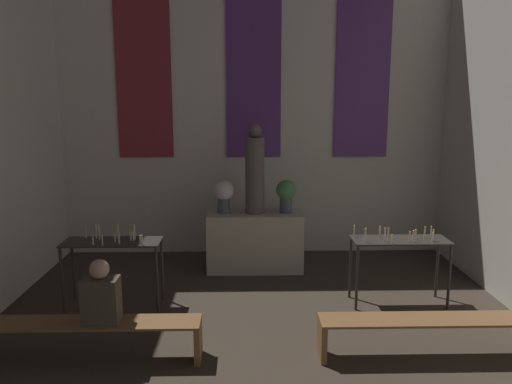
# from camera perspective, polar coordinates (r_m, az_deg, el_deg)

# --- Properties ---
(wall_back) EXTENTS (6.69, 0.16, 5.23)m
(wall_back) POSITION_cam_1_polar(r_m,az_deg,el_deg) (8.50, -0.27, 10.60)
(wall_back) COLOR silver
(wall_back) RESTS_ON ground_plane
(altar) EXTENTS (1.48, 0.63, 0.91)m
(altar) POSITION_cam_1_polar(r_m,az_deg,el_deg) (7.85, -0.13, -5.62)
(altar) COLOR #BCB29E
(altar) RESTS_ON ground_plane
(statue) EXTENTS (0.29, 0.29, 1.37)m
(statue) POSITION_cam_1_polar(r_m,az_deg,el_deg) (7.61, -0.14, 2.27)
(statue) COLOR #5B5651
(statue) RESTS_ON altar
(flower_vase_left) EXTENTS (0.31, 0.31, 0.51)m
(flower_vase_left) POSITION_cam_1_polar(r_m,az_deg,el_deg) (7.67, -3.72, -0.20)
(flower_vase_left) COLOR #4C5666
(flower_vase_left) RESTS_ON altar
(flower_vase_right) EXTENTS (0.31, 0.31, 0.51)m
(flower_vase_right) POSITION_cam_1_polar(r_m,az_deg,el_deg) (7.69, 3.45, -0.17)
(flower_vase_right) COLOR #4C5666
(flower_vase_right) RESTS_ON altar
(candle_rack_left) EXTENTS (1.23, 0.46, 1.07)m
(candle_rack_left) POSITION_cam_1_polar(r_m,az_deg,el_deg) (6.65, -16.06, -6.41)
(candle_rack_left) COLOR #332D28
(candle_rack_left) RESTS_ON ground_plane
(candle_rack_right) EXTENTS (1.23, 0.46, 1.05)m
(candle_rack_right) POSITION_cam_1_polar(r_m,az_deg,el_deg) (6.73, 16.10, -6.21)
(candle_rack_right) COLOR #332D28
(candle_rack_right) RESTS_ON ground_plane
(pew_back_left) EXTENTS (2.29, 0.36, 0.42)m
(pew_back_left) POSITION_cam_1_polar(r_m,az_deg,el_deg) (5.55, -18.61, -14.83)
(pew_back_left) COLOR brown
(pew_back_left) RESTS_ON ground_plane
(pew_back_right) EXTENTS (2.29, 0.36, 0.42)m
(pew_back_right) POSITION_cam_1_polar(r_m,az_deg,el_deg) (5.64, 19.23, -14.42)
(pew_back_right) COLOR brown
(pew_back_right) RESTS_ON ground_plane
(person_seated) EXTENTS (0.36, 0.24, 0.66)m
(person_seated) POSITION_cam_1_polar(r_m,az_deg,el_deg) (5.35, -17.30, -11.20)
(person_seated) COLOR #4C4238
(person_seated) RESTS_ON pew_back_left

